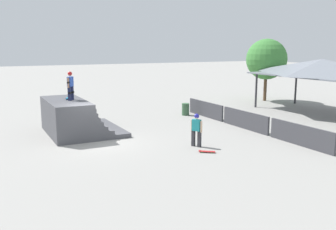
# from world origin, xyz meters

# --- Properties ---
(ground_plane) EXTENTS (160.00, 160.00, 0.00)m
(ground_plane) POSITION_xyz_m (0.00, 0.00, 0.00)
(ground_plane) COLOR gray
(quarter_pipe_ramp) EXTENTS (4.78, 3.91, 1.93)m
(quarter_pipe_ramp) POSITION_xyz_m (-2.59, -0.59, 0.85)
(quarter_pipe_ramp) COLOR #4C4C51
(quarter_pipe_ramp) RESTS_ON ground
(skater_on_deck) EXTENTS (0.62, 0.52, 1.57)m
(skater_on_deck) POSITION_xyz_m (-2.41, -0.67, 2.83)
(skater_on_deck) COLOR #1E2347
(skater_on_deck) RESTS_ON quarter_pipe_ramp
(skateboard_on_deck) EXTENTS (0.87, 0.46, 0.09)m
(skateboard_on_deck) POSITION_xyz_m (-2.95, -0.72, 1.99)
(skateboard_on_deck) COLOR blue
(skateboard_on_deck) RESTS_ON quarter_pipe_ramp
(bystander_walking) EXTENTS (0.62, 0.39, 1.64)m
(bystander_walking) POSITION_xyz_m (2.92, 4.15, 0.96)
(bystander_walking) COLOR #2D2D33
(bystander_walking) RESTS_ON ground
(skateboard_on_ground) EXTENTS (0.61, 0.74, 0.09)m
(skateboard_on_ground) POSITION_xyz_m (4.06, 4.01, 0.06)
(skateboard_on_ground) COLOR green
(skateboard_on_ground) RESTS_ON ground
(barrier_fence) EXTENTS (12.73, 0.12, 1.05)m
(barrier_fence) POSITION_xyz_m (0.80, 8.82, 0.53)
(barrier_fence) COLOR #3D3D42
(barrier_fence) RESTS_ON ground
(pavilion_shelter) EXTENTS (10.41, 5.06, 3.96)m
(pavilion_shelter) POSITION_xyz_m (-0.73, 16.79, 3.31)
(pavilion_shelter) COLOR #2D2D33
(pavilion_shelter) RESTS_ON ground
(tree_far_back) EXTENTS (3.58, 3.58, 5.50)m
(tree_far_back) POSITION_xyz_m (-7.66, 17.79, 3.69)
(tree_far_back) COLOR brown
(tree_far_back) RESTS_ON ground
(trash_bin) EXTENTS (0.52, 0.52, 0.85)m
(trash_bin) POSITION_xyz_m (-4.66, 7.86, 0.42)
(trash_bin) COLOR #385B3D
(trash_bin) RESTS_ON ground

